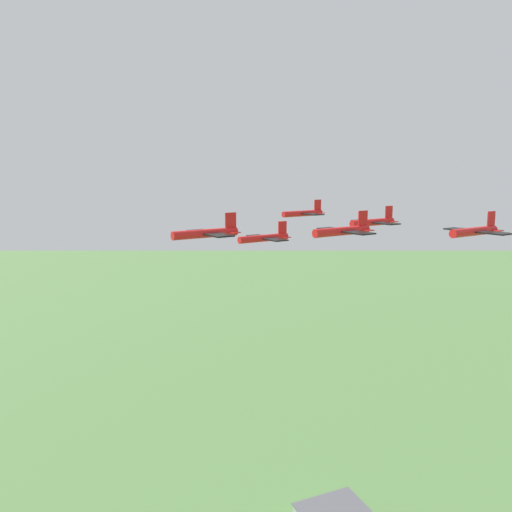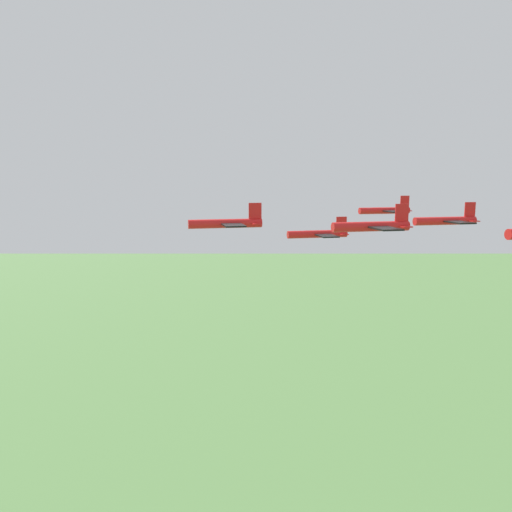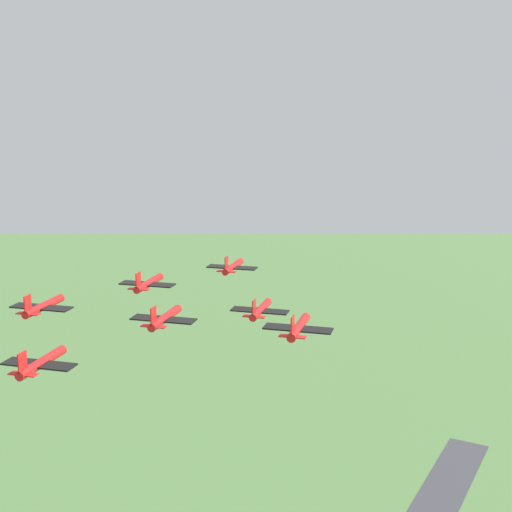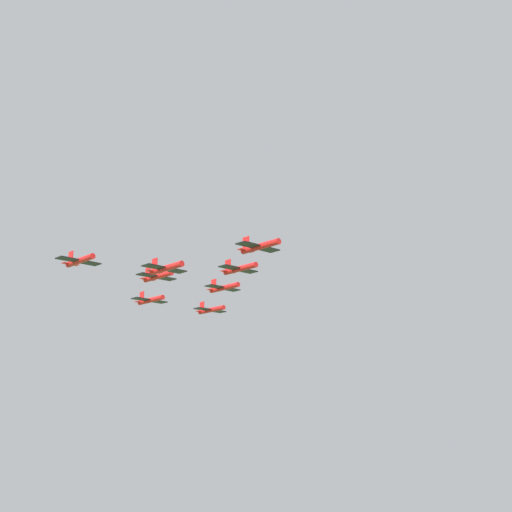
% 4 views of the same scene
% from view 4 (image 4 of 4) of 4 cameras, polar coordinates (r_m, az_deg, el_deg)
% --- Properties ---
extents(jet_0, '(10.22, 9.82, 3.42)m').
position_cam_4_polar(jet_0, '(138.09, 0.24, 0.77)').
color(jet_0, red).
extents(jet_1, '(10.22, 9.82, 3.42)m').
position_cam_4_polar(jet_1, '(156.67, -1.36, -1.02)').
color(jet_1, red).
extents(jet_2, '(10.22, 9.82, 3.42)m').
position_cam_4_polar(jet_2, '(143.84, -7.27, -0.97)').
color(jet_2, red).
extents(jet_3, '(10.22, 9.82, 3.42)m').
position_cam_4_polar(jet_3, '(175.39, -2.62, -2.54)').
color(jet_3, red).
extents(jet_4, '(10.22, 9.82, 3.42)m').
position_cam_4_polar(jet_4, '(163.45, -7.91, -1.62)').
color(jet_4, red).
extents(jet_5, '(10.22, 9.82, 3.42)m').
position_cam_4_polar(jet_5, '(153.28, -13.96, -0.36)').
color(jet_5, red).
extents(jet_6, '(10.22, 9.82, 3.42)m').
position_cam_4_polar(jet_6, '(193.93, -3.65, -4.32)').
color(jet_6, red).
extents(jet_7, '(10.22, 9.82, 3.42)m').
position_cam_4_polar(jet_7, '(182.19, -8.47, -3.50)').
color(jet_7, red).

